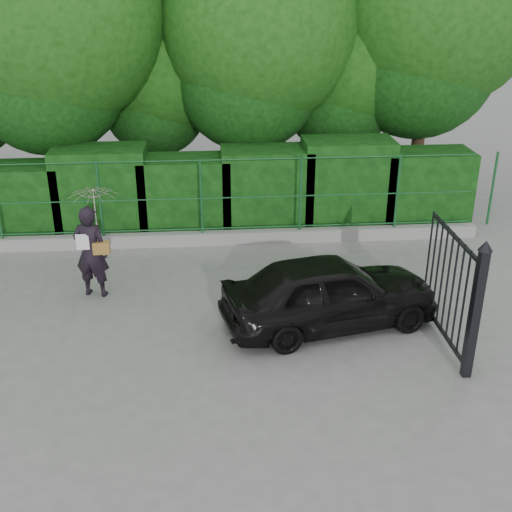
{
  "coord_description": "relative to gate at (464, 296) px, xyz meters",
  "views": [
    {
      "loc": [
        0.55,
        -9.53,
        6.01
      ],
      "look_at": [
        1.41,
        1.3,
        1.1
      ],
      "focal_mm": 45.0,
      "sensor_mm": 36.0,
      "label": 1
    }
  ],
  "objects": [
    {
      "name": "fence",
      "position": [
        -4.38,
        5.22,
        0.01
      ],
      "size": [
        14.13,
        0.06,
        1.8
      ],
      "color": "#175326",
      "rests_on": "kerb"
    },
    {
      "name": "hedge",
      "position": [
        -4.59,
        6.22,
        -0.18
      ],
      "size": [
        14.2,
        1.2,
        2.2
      ],
      "color": "black",
      "rests_on": "ground"
    },
    {
      "name": "gate",
      "position": [
        0.0,
        0.0,
        0.0
      ],
      "size": [
        0.22,
        2.33,
        2.36
      ],
      "color": "black",
      "rests_on": "ground"
    },
    {
      "name": "ground",
      "position": [
        -4.6,
        0.72,
        -1.19
      ],
      "size": [
        80.0,
        80.0,
        0.0
      ],
      "primitive_type": "plane",
      "color": "gray"
    },
    {
      "name": "car",
      "position": [
        -1.91,
        1.31,
        -0.52
      ],
      "size": [
        4.17,
        2.39,
        1.33
      ],
      "primitive_type": "imported",
      "rotation": [
        0.0,
        0.0,
        1.79
      ],
      "color": "black",
      "rests_on": "ground"
    },
    {
      "name": "trees",
      "position": [
        -3.46,
        8.46,
        3.43
      ],
      "size": [
        17.1,
        6.15,
        8.08
      ],
      "color": "black",
      "rests_on": "ground"
    },
    {
      "name": "kerb",
      "position": [
        -4.6,
        5.22,
        -1.04
      ],
      "size": [
        14.0,
        0.25,
        0.3
      ],
      "primitive_type": "cube",
      "color": "#9E9E99",
      "rests_on": "ground"
    },
    {
      "name": "woman",
      "position": [
        -6.27,
        2.87,
        0.23
      ],
      "size": [
        1.0,
        0.95,
        2.22
      ],
      "color": "black",
      "rests_on": "ground"
    }
  ]
}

